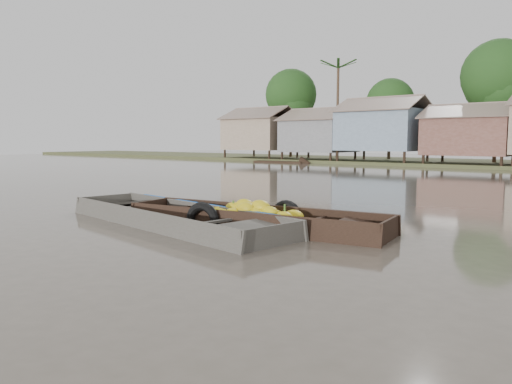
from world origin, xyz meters
The scene contains 3 objects.
ground centered at (0.00, 0.00, 0.00)m, with size 120.00×120.00×0.00m, color #534B3F.
banana_boat centered at (-0.08, 0.46, 0.18)m, with size 6.30×2.43×0.88m.
viewer_boat centered at (-1.67, -0.35, 0.05)m, with size 7.00×2.71×0.55m.
Camera 1 is at (7.03, -7.97, 1.96)m, focal length 35.00 mm.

